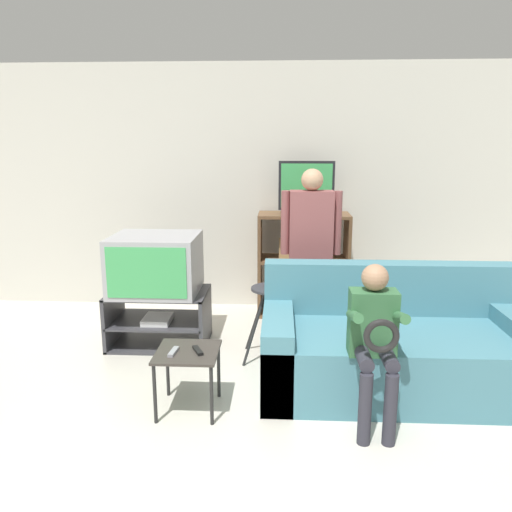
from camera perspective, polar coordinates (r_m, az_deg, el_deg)
name	(u,v)px	position (r m, az deg, el deg)	size (l,w,h in m)	color
wall_back	(252,189)	(5.43, -0.48, 7.68)	(6.40, 0.06, 2.60)	beige
tv_stand	(159,318)	(4.61, -10.99, -6.99)	(0.87, 0.56, 0.49)	#38383D
television_main	(156,264)	(4.48, -11.37, -0.87)	(0.75, 0.65, 0.51)	#9E9EA3
media_shelf	(303,263)	(5.26, 5.37, -0.83)	(0.94, 0.43, 1.07)	brown
television_flat	(306,189)	(5.12, 5.77, 7.63)	(0.56, 0.20, 0.53)	black
folding_stool	(271,302)	(4.16, 1.70, -5.24)	(0.46, 0.37, 0.63)	black
snack_table	(188,359)	(3.45, -7.82, -11.58)	(0.42, 0.42, 0.43)	#38332D
remote_control_black	(198,350)	(3.40, -6.67, -10.67)	(0.04, 0.14, 0.02)	black
remote_control_white	(173,352)	(3.40, -9.42, -10.74)	(0.04, 0.14, 0.02)	gray
couch	(395,348)	(3.91, 15.55, -10.10)	(1.96, 0.97, 0.87)	teal
person_standing_adult	(311,239)	(4.44, 6.28, 1.90)	(0.53, 0.20, 1.57)	#2D2D33
person_seated_child	(374,333)	(3.23, 13.39, -8.58)	(0.33, 0.43, 1.05)	#2D2D38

